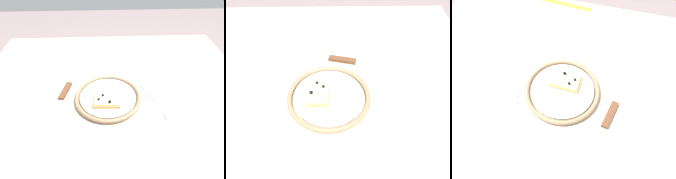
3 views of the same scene
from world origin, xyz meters
The scene contains 5 objects.
dining_table centered at (0.00, 0.00, 0.66)m, with size 1.06×0.92×0.73m.
plate centered at (0.02, 0.02, 0.74)m, with size 0.23×0.23×0.02m.
pizza_slice_near centered at (0.03, 0.05, 0.76)m, with size 0.09×0.07×0.03m.
knife centered at (0.19, 0.01, 0.74)m, with size 0.07×0.24×0.01m.
fork centered at (-0.14, 0.03, 0.74)m, with size 0.09×0.19×0.00m.
Camera 1 is at (0.03, 0.50, 1.21)m, focal length 30.64 mm.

